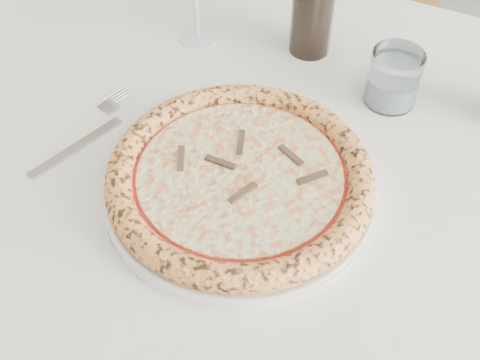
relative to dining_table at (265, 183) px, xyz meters
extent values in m
cube|color=brown|center=(0.00, 0.00, 0.06)|extent=(1.41, 0.89, 0.04)
cube|color=white|center=(0.00, 0.00, 0.09)|extent=(1.48, 0.96, 0.01)
cube|color=white|center=(0.00, 0.42, -0.03)|extent=(1.41, 0.01, 0.22)
cylinder|color=brown|center=(-0.61, 0.33, -0.31)|extent=(0.06, 0.06, 0.71)
cube|color=brown|center=(0.01, 0.66, -0.22)|extent=(0.61, 0.61, 0.04)
cylinder|color=brown|center=(0.11, 0.92, -0.45)|extent=(0.04, 0.04, 0.43)
cylinder|color=brown|center=(0.27, 0.55, -0.45)|extent=(0.04, 0.04, 0.43)
cylinder|color=brown|center=(-0.25, 0.76, -0.45)|extent=(0.04, 0.04, 0.43)
cylinder|color=brown|center=(-0.10, 0.39, -0.45)|extent=(0.04, 0.04, 0.43)
cylinder|color=white|center=(0.00, -0.10, 0.10)|extent=(0.34, 0.34, 0.01)
torus|color=white|center=(0.00, -0.10, 0.10)|extent=(0.33, 0.33, 0.01)
cylinder|color=tan|center=(0.00, -0.10, 0.11)|extent=(0.31, 0.31, 0.01)
torus|color=#E99148|center=(0.00, -0.10, 0.12)|extent=(0.32, 0.32, 0.03)
cylinder|color=red|center=(0.00, -0.10, 0.12)|extent=(0.27, 0.27, 0.00)
cylinder|color=beige|center=(0.00, -0.10, 0.12)|extent=(0.25, 0.25, 0.00)
cube|color=#463621|center=(0.03, -0.10, 0.13)|extent=(0.04, 0.01, 0.00)
cube|color=#463621|center=(0.03, -0.06, 0.13)|extent=(0.03, 0.04, 0.00)
cube|color=#463621|center=(-0.04, -0.04, 0.13)|extent=(0.03, 0.04, 0.00)
cube|color=#463621|center=(-0.04, -0.10, 0.13)|extent=(0.04, 0.01, 0.00)
cube|color=#463621|center=(-0.03, -0.15, 0.13)|extent=(0.03, 0.04, 0.00)
cube|color=#463621|center=(0.04, -0.17, 0.13)|extent=(0.03, 0.04, 0.00)
cube|color=#ACACAD|center=(-0.23, -0.11, 0.09)|extent=(0.06, 0.14, 0.00)
cube|color=#ACACAD|center=(-0.23, -0.02, 0.09)|extent=(0.03, 0.03, 0.00)
cylinder|color=#ACACAD|center=(-0.24, 0.00, 0.09)|extent=(0.00, 0.03, 0.00)
cylinder|color=#ACACAD|center=(-0.23, 0.00, 0.09)|extent=(0.00, 0.03, 0.00)
cylinder|color=#ACACAD|center=(-0.22, 0.00, 0.09)|extent=(0.00, 0.03, 0.00)
cylinder|color=#ACACAD|center=(-0.22, 0.00, 0.09)|extent=(0.00, 0.03, 0.00)
cylinder|color=white|center=(-0.18, 0.17, 0.09)|extent=(0.06, 0.06, 0.00)
cylinder|color=white|center=(-0.18, 0.17, 0.14)|extent=(0.01, 0.01, 0.08)
cylinder|color=white|center=(0.13, 0.14, 0.13)|extent=(0.07, 0.07, 0.08)
cylinder|color=#B3D5ED|center=(0.13, 0.14, 0.11)|extent=(0.06, 0.06, 0.04)
camera|label=1|loc=(0.18, -0.55, 0.65)|focal=45.00mm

